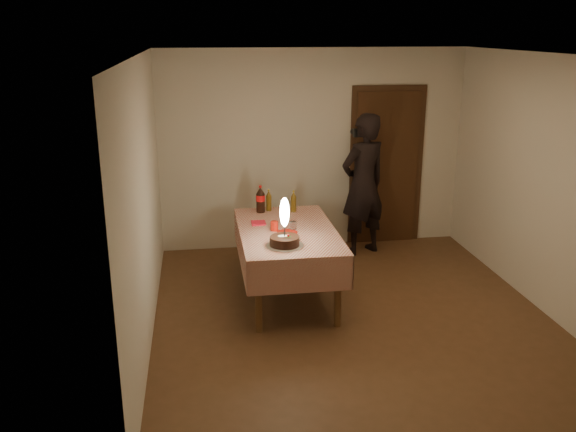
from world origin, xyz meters
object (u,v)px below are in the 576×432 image
object	(u,v)px
birthday_cake	(285,235)
clear_cup	(293,226)
amber_bottle_left	(269,201)
photographer	(363,185)
red_cup	(274,226)
cola_bottle	(261,199)
amber_bottle_right	(294,202)
dining_table	(287,239)
red_plate	(287,233)

from	to	relation	value
birthday_cake	clear_cup	bearing A→B (deg)	71.60
birthday_cake	amber_bottle_left	distance (m)	1.22
clear_cup	photographer	bearing A→B (deg)	48.77
amber_bottle_left	photographer	bearing A→B (deg)	22.22
red_cup	clear_cup	world-z (taller)	red_cup
cola_bottle	red_cup	bearing A→B (deg)	-83.98
amber_bottle_left	clear_cup	bearing A→B (deg)	-77.09
red_cup	cola_bottle	size ratio (longest dim) A/B	0.31
red_cup	amber_bottle_right	world-z (taller)	amber_bottle_right
clear_cup	dining_table	bearing A→B (deg)	164.54
amber_bottle_left	birthday_cake	bearing A→B (deg)	-89.46
birthday_cake	red_plate	xyz separation A→B (m)	(0.08, 0.38, -0.11)
dining_table	amber_bottle_right	distance (m)	0.70
birthday_cake	cola_bottle	world-z (taller)	birthday_cake
birthday_cake	red_plate	world-z (taller)	birthday_cake
clear_cup	amber_bottle_left	distance (m)	0.76
birthday_cake	photographer	distance (m)	2.15
cola_bottle	amber_bottle_right	xyz separation A→B (m)	(0.38, -0.04, -0.03)
birthday_cake	photographer	size ratio (longest dim) A/B	0.27
dining_table	photographer	world-z (taller)	photographer
red_plate	photographer	size ratio (longest dim) A/B	0.12
birthday_cake	clear_cup	world-z (taller)	birthday_cake
red_plate	dining_table	bearing A→B (deg)	80.46
cola_bottle	amber_bottle_right	world-z (taller)	cola_bottle
amber_bottle_right	birthday_cake	bearing A→B (deg)	-103.34
red_cup	photographer	size ratio (longest dim) A/B	0.05
dining_table	red_cup	xyz separation A→B (m)	(-0.14, -0.01, 0.15)
red_plate	birthday_cake	bearing A→B (deg)	-101.99
amber_bottle_right	photographer	xyz separation A→B (m)	(1.00, 0.61, 0.01)
red_cup	photographer	distance (m)	1.81
clear_cup	amber_bottle_right	xyz separation A→B (m)	(0.11, 0.65, 0.07)
clear_cup	cola_bottle	world-z (taller)	cola_bottle
dining_table	amber_bottle_left	world-z (taller)	amber_bottle_left
red_plate	cola_bottle	xyz separation A→B (m)	(-0.19, 0.79, 0.15)
red_plate	clear_cup	size ratio (longest dim) A/B	2.44
dining_table	red_plate	size ratio (longest dim) A/B	7.82
dining_table	cola_bottle	world-z (taller)	cola_bottle
red_cup	amber_bottle_right	xyz separation A→B (m)	(0.31, 0.65, 0.07)
birthday_cake	photographer	bearing A→B (deg)	53.97
red_plate	red_cup	distance (m)	0.16
red_plate	amber_bottle_left	size ratio (longest dim) A/B	0.86
red_plate	red_cup	bearing A→B (deg)	139.92
amber_bottle_left	amber_bottle_right	distance (m)	0.29
red_cup	amber_bottle_left	world-z (taller)	amber_bottle_left
red_cup	red_plate	bearing A→B (deg)	-40.08
clear_cup	photographer	world-z (taller)	photographer
dining_table	cola_bottle	size ratio (longest dim) A/B	5.42
dining_table	photographer	distance (m)	1.72
birthday_cake	dining_table	bearing A→B (deg)	78.57
clear_cup	cola_bottle	size ratio (longest dim) A/B	0.28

